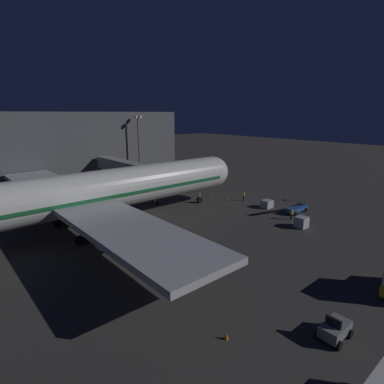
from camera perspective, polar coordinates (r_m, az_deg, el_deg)
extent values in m
plane|color=#383533|center=(52.82, -8.65, -4.45)|extent=(320.00, 320.00, 0.00)
cylinder|color=silver|center=(46.33, -21.46, -0.61)|extent=(6.01, 55.59, 6.01)
sphere|color=silver|center=(60.98, 3.86, 3.75)|extent=(5.89, 5.89, 5.89)
cube|color=#196033|center=(46.44, -21.41, -1.15)|extent=(6.07, 53.36, 0.50)
cube|color=black|center=(59.56, 2.64, 4.54)|extent=(3.31, 1.40, 0.90)
cube|color=#B7BABF|center=(46.85, -20.38, -1.68)|extent=(54.98, 8.24, 0.70)
cylinder|color=#B7BABF|center=(38.80, -13.26, -7.39)|extent=(2.82, 5.56, 2.82)
cylinder|color=black|center=(40.05, -9.73, -6.51)|extent=(2.40, 0.15, 2.40)
cylinder|color=#B7BABF|center=(57.10, -22.97, -1.15)|extent=(2.82, 5.56, 2.82)
cylinder|color=black|center=(57.95, -20.38, -0.69)|extent=(2.40, 0.15, 2.40)
cylinder|color=#B7BABF|center=(59.37, 1.40, 0.07)|extent=(0.28, 0.28, 2.10)
cylinder|color=black|center=(59.79, 1.39, -1.46)|extent=(0.45, 1.20, 1.20)
cylinder|color=#B7BABF|center=(43.47, -19.35, -6.14)|extent=(0.28, 0.28, 2.10)
cylinder|color=black|center=(44.27, -18.39, -7.98)|extent=(0.45, 1.20, 1.20)
cylinder|color=black|center=(43.85, -19.97, -8.33)|extent=(0.45, 1.20, 1.20)
cylinder|color=#B7BABF|center=(51.05, -22.88, -3.46)|extent=(0.28, 0.28, 2.10)
cylinder|color=black|center=(51.72, -22.03, -5.08)|extent=(0.45, 1.20, 1.20)
cylinder|color=black|center=(51.36, -23.39, -5.35)|extent=(0.45, 1.20, 1.20)
cube|color=#9E9E99|center=(67.28, -11.98, 4.46)|extent=(23.01, 2.60, 2.50)
cube|color=#9E9E99|center=(57.62, -6.39, 3.07)|extent=(3.20, 3.40, 3.00)
cube|color=black|center=(56.49, -5.58, 2.87)|extent=(0.70, 3.20, 2.70)
cylinder|color=#B7BABF|center=(59.19, -6.85, -0.09)|extent=(0.56, 0.56, 4.45)
cylinder|color=black|center=(59.22, -6.47, -2.01)|extent=(0.25, 0.60, 0.60)
cylinder|color=black|center=(60.18, -7.11, -1.76)|extent=(0.25, 0.60, 0.60)
cube|color=#4C4F54|center=(75.45, -29.73, 6.14)|extent=(6.00, 80.00, 17.15)
cylinder|color=#59595E|center=(80.06, -9.70, 7.64)|extent=(0.40, 0.40, 15.70)
cube|color=#F9EFC6|center=(78.80, -9.60, 13.45)|extent=(1.10, 0.50, 0.60)
cube|color=#F9EFC6|center=(80.34, -10.29, 13.44)|extent=(1.10, 0.50, 0.60)
cylinder|color=black|center=(35.62, 31.40, -15.52)|extent=(0.24, 0.70, 0.70)
cube|color=#234C9E|center=(57.06, 18.67, -2.90)|extent=(1.60, 4.81, 0.70)
cube|color=black|center=(56.72, 18.76, -1.69)|extent=(0.90, 8.42, 2.21)
cylinder|color=black|center=(58.18, 20.22, -3.07)|extent=(0.24, 0.70, 0.70)
cylinder|color=black|center=(58.97, 18.77, -2.72)|extent=(0.24, 0.70, 0.70)
cylinder|color=black|center=(55.36, 18.50, -3.79)|extent=(0.24, 0.70, 0.70)
cylinder|color=black|center=(56.20, 17.00, -3.40)|extent=(0.24, 0.70, 0.70)
cube|color=slate|center=(28.15, 24.77, -21.87)|extent=(1.50, 2.69, 0.90)
cube|color=black|center=(27.39, 24.58, -20.91)|extent=(1.20, 0.20, 0.70)
cylinder|color=black|center=(28.91, 27.09, -22.19)|extent=(0.24, 0.70, 0.70)
cylinder|color=black|center=(29.37, 23.98, -21.19)|extent=(0.24, 0.70, 0.70)
cylinder|color=black|center=(27.47, 25.43, -24.12)|extent=(0.24, 0.70, 0.70)
cylinder|color=black|center=(27.95, 22.16, -23.00)|extent=(0.24, 0.70, 0.70)
cube|color=#B7BABF|center=(49.92, 19.49, -5.25)|extent=(1.60, 1.73, 1.67)
cube|color=#B7BABF|center=(58.43, 13.62, -2.14)|extent=(1.61, 1.86, 1.41)
cylinder|color=black|center=(53.06, 17.75, -4.40)|extent=(0.28, 0.28, 0.89)
cylinder|color=yellow|center=(52.82, 17.82, -3.58)|extent=(0.40, 0.40, 0.69)
sphere|color=tan|center=(52.68, 17.86, -3.10)|extent=(0.24, 0.24, 0.24)
sphere|color=orange|center=(52.67, 17.86, -3.05)|extent=(0.23, 0.23, 0.23)
cylinder|color=black|center=(62.22, 9.47, -1.16)|extent=(0.28, 0.28, 0.92)
cylinder|color=yellow|center=(62.02, 9.50, -0.47)|extent=(0.40, 0.40, 0.63)
sphere|color=tan|center=(61.91, 9.52, -0.08)|extent=(0.24, 0.24, 0.24)
sphere|color=white|center=(61.90, 9.52, -0.04)|extent=(0.23, 0.23, 0.23)
cone|color=orange|center=(62.12, 6.52, -1.26)|extent=(0.36, 0.36, 0.55)
cone|color=orange|center=(65.07, 3.68, -0.48)|extent=(0.36, 0.36, 0.55)
cone|color=orange|center=(26.28, 6.33, -24.81)|extent=(0.36, 0.36, 0.55)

